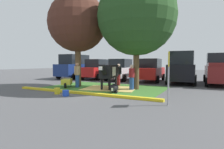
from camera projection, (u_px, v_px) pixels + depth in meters
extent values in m
plane|color=#4C4C4F|center=(89.00, 91.00, 10.79)|extent=(80.00, 80.00, 0.00)
cube|color=#386B28|center=(104.00, 88.00, 12.15)|extent=(7.70, 4.98, 0.02)
cube|color=yellow|center=(79.00, 93.00, 9.81)|extent=(8.90, 0.24, 0.12)
cube|color=tan|center=(110.00, 89.00, 11.66)|extent=(3.60, 2.96, 0.04)
cylinder|color=brown|center=(78.00, 65.00, 13.05)|extent=(0.41, 0.41, 3.03)
sphere|color=#4C281E|center=(78.00, 23.00, 12.87)|extent=(4.07, 4.07, 4.07)
cylinder|color=brown|center=(136.00, 67.00, 11.32)|extent=(0.36, 0.36, 2.81)
sphere|color=#23471E|center=(137.00, 16.00, 11.13)|extent=(4.78, 4.78, 4.78)
cube|color=black|center=(109.00, 71.00, 11.84)|extent=(1.23, 2.40, 0.80)
cube|color=white|center=(109.00, 71.00, 11.69)|extent=(0.91, 1.05, 0.56)
cylinder|color=black|center=(103.00, 70.00, 10.54)|extent=(0.46, 0.69, 0.58)
cube|color=black|center=(102.00, 67.00, 10.22)|extent=(0.36, 0.49, 0.32)
cube|color=white|center=(101.00, 68.00, 10.03)|extent=(0.22, 0.16, 0.20)
cylinder|color=black|center=(110.00, 85.00, 10.99)|extent=(0.14, 0.14, 0.71)
cylinder|color=black|center=(102.00, 84.00, 11.11)|extent=(0.14, 0.14, 0.71)
cylinder|color=black|center=(116.00, 82.00, 12.66)|extent=(0.14, 0.14, 0.71)
cylinder|color=black|center=(109.00, 82.00, 12.78)|extent=(0.14, 0.14, 0.71)
cylinder|color=black|center=(114.00, 74.00, 13.02)|extent=(0.06, 0.06, 0.70)
ellipsoid|color=black|center=(114.00, 88.00, 10.34)|extent=(0.82, 1.20, 0.48)
cube|color=black|center=(113.00, 89.00, 9.74)|extent=(0.28, 0.33, 0.22)
cube|color=silver|center=(112.00, 89.00, 9.62)|extent=(0.11, 0.09, 0.16)
cylinder|color=black|center=(117.00, 92.00, 9.98)|extent=(0.21, 0.36, 0.10)
cylinder|color=#23478C|center=(132.00, 84.00, 11.09)|extent=(0.26, 0.26, 0.78)
cylinder|color=maroon|center=(132.00, 73.00, 11.05)|extent=(0.34, 0.34, 0.54)
sphere|color=beige|center=(132.00, 67.00, 11.02)|extent=(0.21, 0.21, 0.21)
cylinder|color=maroon|center=(130.00, 73.00, 10.87)|extent=(0.09, 0.09, 0.51)
cylinder|color=maroon|center=(133.00, 72.00, 11.22)|extent=(0.09, 0.09, 0.51)
cylinder|color=#23478C|center=(77.00, 81.00, 12.29)|extent=(0.26, 0.26, 0.84)
cylinder|color=#9E7F5B|center=(77.00, 71.00, 12.24)|extent=(0.34, 0.34, 0.58)
sphere|color=#8C664C|center=(77.00, 65.00, 12.22)|extent=(0.23, 0.23, 0.23)
cylinder|color=#9E7F5B|center=(79.00, 70.00, 12.43)|extent=(0.09, 0.09, 0.55)
cylinder|color=#9E7F5B|center=(75.00, 70.00, 12.05)|extent=(0.09, 0.09, 0.55)
cylinder|color=maroon|center=(118.00, 80.00, 13.35)|extent=(0.26, 0.26, 0.81)
cylinder|color=black|center=(118.00, 71.00, 13.31)|extent=(0.34, 0.34, 0.56)
sphere|color=beige|center=(118.00, 65.00, 13.28)|extent=(0.22, 0.22, 0.22)
cylinder|color=black|center=(121.00, 70.00, 13.17)|extent=(0.09, 0.09, 0.53)
cylinder|color=black|center=(116.00, 70.00, 13.44)|extent=(0.09, 0.09, 0.53)
cube|color=gold|center=(67.00, 82.00, 12.30)|extent=(0.97, 1.08, 0.36)
cylinder|color=black|center=(65.00, 86.00, 11.81)|extent=(0.27, 0.36, 0.36)
cylinder|color=black|center=(71.00, 85.00, 12.63)|extent=(0.04, 0.04, 0.24)
cylinder|color=black|center=(64.00, 85.00, 12.61)|extent=(0.04, 0.04, 0.24)
cylinder|color=black|center=(72.00, 79.00, 12.95)|extent=(0.30, 0.48, 0.23)
cylinder|color=black|center=(65.00, 79.00, 12.93)|extent=(0.30, 0.48, 0.23)
cylinder|color=#99999E|center=(168.00, 79.00, 7.08)|extent=(0.06, 0.06, 2.04)
cube|color=yellow|center=(169.00, 59.00, 7.03)|extent=(0.13, 0.44, 0.56)
cylinder|color=yellow|center=(57.00, 91.00, 9.73)|extent=(0.28, 0.28, 0.31)
torus|color=yellow|center=(57.00, 88.00, 9.72)|extent=(0.31, 0.31, 0.02)
cylinder|color=blue|center=(66.00, 93.00, 9.15)|extent=(0.32, 0.32, 0.28)
torus|color=blue|center=(66.00, 90.00, 9.14)|extent=(0.34, 0.34, 0.02)
cube|color=navy|center=(75.00, 70.00, 19.76)|extent=(2.12, 4.69, 1.20)
cube|color=black|center=(75.00, 59.00, 19.69)|extent=(1.83, 3.28, 1.00)
cylinder|color=black|center=(76.00, 74.00, 21.54)|extent=(0.25, 0.65, 0.64)
cylinder|color=black|center=(90.00, 75.00, 20.75)|extent=(0.25, 0.65, 0.64)
cylinder|color=black|center=(58.00, 76.00, 18.84)|extent=(0.25, 0.65, 0.64)
cylinder|color=black|center=(74.00, 77.00, 18.04)|extent=(0.25, 0.65, 0.64)
cube|color=red|center=(97.00, 71.00, 19.00)|extent=(2.01, 4.48, 0.90)
cube|color=black|center=(97.00, 63.00, 18.95)|extent=(1.69, 2.27, 0.80)
cylinder|color=black|center=(96.00, 75.00, 20.70)|extent=(0.25, 0.65, 0.64)
cylinder|color=black|center=(111.00, 75.00, 19.95)|extent=(0.25, 0.65, 0.64)
cylinder|color=black|center=(82.00, 76.00, 18.11)|extent=(0.25, 0.65, 0.64)
cylinder|color=black|center=(98.00, 77.00, 17.36)|extent=(0.25, 0.65, 0.64)
cube|color=silver|center=(121.00, 72.00, 17.74)|extent=(2.01, 4.48, 0.90)
cube|color=black|center=(121.00, 63.00, 17.69)|extent=(1.69, 2.27, 0.80)
cylinder|color=black|center=(118.00, 76.00, 19.44)|extent=(0.25, 0.65, 0.64)
cylinder|color=black|center=(134.00, 76.00, 18.69)|extent=(0.25, 0.65, 0.64)
cylinder|color=black|center=(106.00, 77.00, 16.85)|extent=(0.25, 0.65, 0.64)
cylinder|color=black|center=(124.00, 78.00, 16.09)|extent=(0.25, 0.65, 0.64)
cube|color=red|center=(150.00, 73.00, 16.42)|extent=(2.01, 4.48, 0.90)
cube|color=black|center=(151.00, 63.00, 16.37)|extent=(1.69, 2.27, 0.80)
cylinder|color=black|center=(145.00, 76.00, 18.12)|extent=(0.25, 0.65, 0.64)
cylinder|color=black|center=(163.00, 77.00, 17.37)|extent=(0.25, 0.65, 0.64)
cylinder|color=black|center=(136.00, 79.00, 15.53)|extent=(0.25, 0.65, 0.64)
cylinder|color=black|center=(157.00, 79.00, 14.78)|extent=(0.25, 0.65, 0.64)
cube|color=black|center=(182.00, 72.00, 14.79)|extent=(2.12, 4.69, 1.20)
cube|color=black|center=(183.00, 58.00, 14.72)|extent=(1.83, 3.28, 1.00)
cylinder|color=black|center=(172.00, 78.00, 16.58)|extent=(0.25, 0.65, 0.64)
cylinder|color=black|center=(195.00, 78.00, 15.79)|extent=(0.25, 0.65, 0.64)
cylinder|color=black|center=(167.00, 81.00, 13.87)|extent=(0.25, 0.65, 0.64)
cylinder|color=black|center=(195.00, 82.00, 13.08)|extent=(0.25, 0.65, 0.64)
cube|color=maroon|center=(221.00, 73.00, 13.88)|extent=(2.26, 5.49, 1.10)
cube|color=black|center=(220.00, 60.00, 14.67)|extent=(1.93, 1.89, 1.00)
cube|color=maroon|center=(223.00, 64.00, 12.74)|extent=(2.03, 2.79, 0.24)
cylinder|color=black|center=(205.00, 78.00, 15.92)|extent=(0.25, 0.65, 0.64)
cylinder|color=black|center=(207.00, 82.00, 12.74)|extent=(0.25, 0.65, 0.64)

